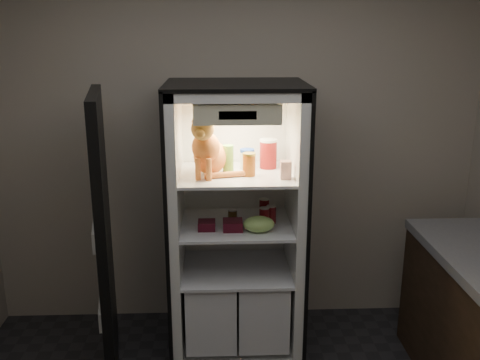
% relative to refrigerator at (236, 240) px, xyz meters
% --- Properties ---
extents(room_shell, '(3.60, 3.60, 3.60)m').
position_rel_refrigerator_xyz_m(room_shell, '(0.00, -1.38, 0.83)').
color(room_shell, white).
rests_on(room_shell, floor).
extents(refrigerator, '(0.90, 0.72, 1.88)m').
position_rel_refrigerator_xyz_m(refrigerator, '(0.00, 0.00, 0.00)').
color(refrigerator, white).
rests_on(refrigerator, floor).
extents(fridge_door, '(0.21, 0.87, 1.85)m').
position_rel_refrigerator_xyz_m(fridge_door, '(-0.84, -0.28, 0.12)').
color(fridge_door, black).
rests_on(fridge_door, floor).
extents(tabby_cat, '(0.36, 0.43, 0.43)m').
position_rel_refrigerator_xyz_m(tabby_cat, '(-0.18, -0.10, 0.66)').
color(tabby_cat, '#D85A1B').
rests_on(tabby_cat, refrigerator).
extents(parmesan_shaker, '(0.07, 0.07, 0.19)m').
position_rel_refrigerator_xyz_m(parmesan_shaker, '(-0.05, -0.05, 0.59)').
color(parmesan_shaker, '#238127').
rests_on(parmesan_shaker, refrigerator).
extents(mayo_tub, '(0.10, 0.10, 0.14)m').
position_rel_refrigerator_xyz_m(mayo_tub, '(0.08, 0.04, 0.57)').
color(mayo_tub, white).
rests_on(mayo_tub, refrigerator).
extents(salsa_jar, '(0.08, 0.08, 0.15)m').
position_rel_refrigerator_xyz_m(salsa_jar, '(0.08, -0.12, 0.57)').
color(salsa_jar, maroon).
rests_on(salsa_jar, refrigerator).
extents(pepper_jar, '(0.12, 0.12, 0.20)m').
position_rel_refrigerator_xyz_m(pepper_jar, '(0.22, 0.06, 0.60)').
color(pepper_jar, '#A7161B').
rests_on(pepper_jar, refrigerator).
extents(cream_carton, '(0.07, 0.07, 0.12)m').
position_rel_refrigerator_xyz_m(cream_carton, '(0.31, -0.21, 0.56)').
color(cream_carton, white).
rests_on(cream_carton, refrigerator).
extents(soda_can_a, '(0.07, 0.07, 0.13)m').
position_rel_refrigerator_xyz_m(soda_can_a, '(0.20, 0.07, 0.21)').
color(soda_can_a, black).
rests_on(soda_can_a, refrigerator).
extents(soda_can_b, '(0.07, 0.07, 0.12)m').
position_rel_refrigerator_xyz_m(soda_can_b, '(0.24, -0.07, 0.21)').
color(soda_can_b, black).
rests_on(soda_can_b, refrigerator).
extents(soda_can_c, '(0.07, 0.07, 0.12)m').
position_rel_refrigerator_xyz_m(soda_can_c, '(0.18, -0.11, 0.21)').
color(soda_can_c, black).
rests_on(soda_can_c, refrigerator).
extents(condiment_jar, '(0.06, 0.06, 0.08)m').
position_rel_refrigerator_xyz_m(condiment_jar, '(-0.02, -0.02, 0.19)').
color(condiment_jar, '#513A17').
rests_on(condiment_jar, refrigerator).
extents(grape_bag, '(0.20, 0.15, 0.10)m').
position_rel_refrigerator_xyz_m(grape_bag, '(0.14, -0.22, 0.20)').
color(grape_bag, '#79A84E').
rests_on(grape_bag, refrigerator).
extents(berry_box_left, '(0.11, 0.11, 0.06)m').
position_rel_refrigerator_xyz_m(berry_box_left, '(-0.20, -0.17, 0.18)').
color(berry_box_left, '#550E1B').
rests_on(berry_box_left, refrigerator).
extents(berry_box_right, '(0.13, 0.13, 0.06)m').
position_rel_refrigerator_xyz_m(berry_box_right, '(-0.03, -0.18, 0.18)').
color(berry_box_right, '#550E1B').
rests_on(berry_box_right, refrigerator).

